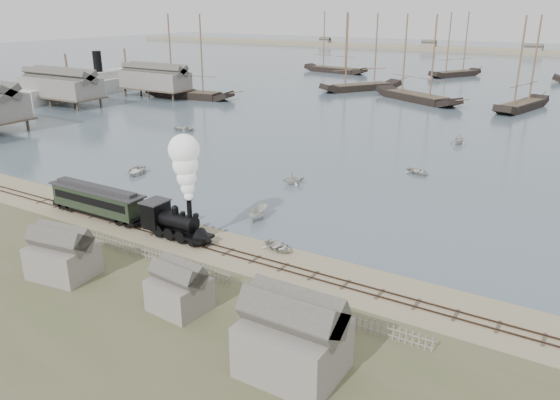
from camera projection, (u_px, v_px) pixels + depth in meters
The scene contains 26 objects.
ground at pixel (249, 247), 51.87m from camera, with size 600.00×600.00×0.00m, color tan.
harbor_water at pixel (529, 72), 188.26m from camera, with size 600.00×336.00×0.06m, color #42535F.
rail_track at pixel (237, 254), 50.25m from camera, with size 120.00×1.80×0.16m.
picket_fence_west at pixel (146, 259), 49.46m from camera, with size 19.00×0.10×1.20m, color gray, non-canonical shape.
picket_fence_east at pixel (332, 321), 39.69m from camera, with size 15.00×0.10×1.20m, color gray, non-canonical shape.
shed_left at pixel (65, 276), 46.37m from camera, with size 5.00×4.00×4.10m, color gray, non-canonical shape.
shed_mid at pixel (181, 309), 41.26m from camera, with size 4.00×3.50×3.60m, color gray, non-canonical shape.
shed_right at pixel (293, 371), 34.23m from camera, with size 6.00×5.00×5.10m, color gray, non-canonical shape.
western_wharf at pixel (68, 90), 120.07m from camera, with size 36.00×56.00×8.00m, color gray, non-canonical shape.
far_spit at pixel (556, 55), 252.46m from camera, with size 500.00×20.00×1.80m, color gray.
locomotive at pixel (182, 195), 51.76m from camera, with size 8.16×3.04×10.17m.
passenger_coach at pixel (97, 200), 58.70m from camera, with size 12.63×2.44×3.07m.
beached_dinghy at pixel (279, 246), 51.17m from camera, with size 3.28×2.35×0.68m, color beige.
steamship at pixel (99, 72), 142.10m from camera, with size 48.41×8.07×10.59m, color beige, non-canonical shape.
rowboat_0 at pixel (136, 171), 74.10m from camera, with size 4.29×3.06×0.89m, color beige.
rowboat_1 at pixel (293, 178), 69.66m from camera, with size 2.90×2.50×1.53m, color beige.
rowboat_2 at pixel (258, 213), 58.37m from camera, with size 3.35×1.26×1.29m, color beige.
rowboat_3 at pixel (418, 172), 73.99m from camera, with size 3.47×2.48×0.72m, color beige.
rowboat_6 at pixel (183, 128), 99.79m from camera, with size 4.29×3.06×0.89m, color beige.
rowboat_7 at pixel (459, 139), 89.81m from camera, with size 3.14×2.71×1.66m, color beige.
schooner_0 at pixel (187, 57), 131.42m from camera, with size 23.09×5.33×20.00m, color black, non-canonical shape.
schooner_1 at pixel (363, 52), 144.07m from camera, with size 23.70×5.47×20.00m, color black, non-canonical shape.
schooner_2 at pixel (420, 58), 127.45m from camera, with size 24.90×5.75×20.00m, color black, non-canonical shape.
schooner_3 at pixel (528, 63), 116.50m from camera, with size 20.79×4.80×20.00m, color black, non-canonical shape.
schooner_6 at pixel (336, 42), 183.17m from camera, with size 23.30×5.38×20.00m, color black, non-canonical shape.
schooner_7 at pixel (458, 44), 172.36m from camera, with size 19.93×4.60×20.00m, color black, non-canonical shape.
Camera 1 is at (27.30, -38.79, 21.66)m, focal length 35.00 mm.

